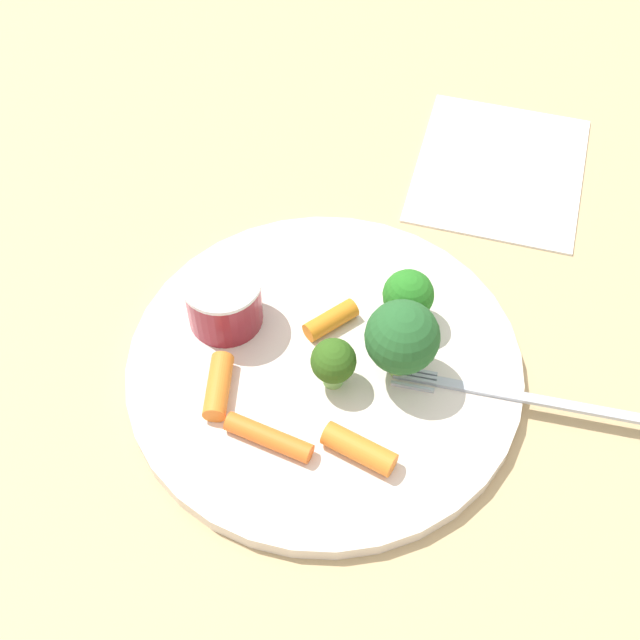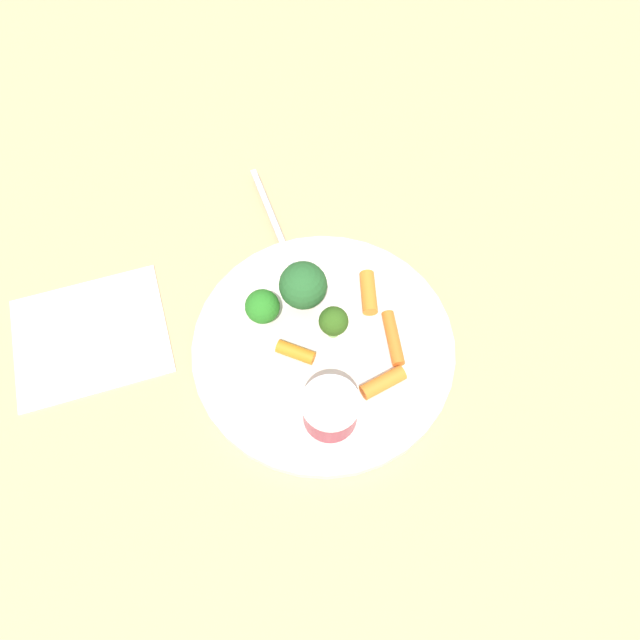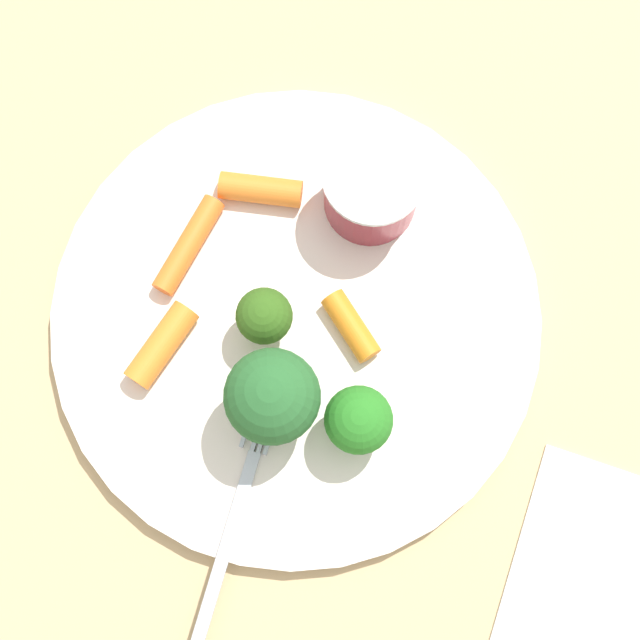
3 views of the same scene
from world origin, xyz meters
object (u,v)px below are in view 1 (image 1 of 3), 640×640
Objects in this scene: carrot_stick_2 at (269,437)px; napkin at (500,168)px; fork at (536,400)px; broccoli_floret_2 at (333,362)px; broccoli_floret_0 at (402,338)px; broccoli_floret_1 at (408,296)px; carrot_stick_1 at (331,320)px; carrot_stick_3 at (359,449)px; sauce_cup at (224,300)px; plate at (325,367)px; carrot_stick_0 at (218,386)px.

carrot_stick_2 is 0.37× the size of napkin.
broccoli_floret_2 is at bearing 13.21° from fork.
broccoli_floret_1 is at bearing -79.90° from broccoli_floret_0.
broccoli_floret_1 reaches higher than carrot_stick_2.
broccoli_floret_2 is at bearing 111.30° from carrot_stick_1.
broccoli_floret_1 is at bearing -19.61° from fork.
carrot_stick_1 is at bearing -60.68° from carrot_stick_3.
fork is (-0.21, -0.01, -0.02)m from sauce_cup.
plate is 0.03m from broccoli_floret_2.
carrot_stick_3 is (-0.12, 0.07, -0.01)m from sauce_cup.
sauce_cup reaches higher than fork.
carrot_stick_0 is at bearing 27.80° from broccoli_floret_0.
carrot_stick_1 is 0.10m from carrot_stick_2.
carrot_stick_1 is at bearing -93.74° from carrot_stick_2.
plate is at bearing -141.09° from carrot_stick_0.
fork is at bearing -162.06° from carrot_stick_0.
napkin is (-0.08, -0.30, -0.02)m from carrot_stick_2.
broccoli_floret_1 is 1.14× the size of broccoli_floret_2.
carrot_stick_1 is (0.01, -0.03, 0.01)m from plate.
carrot_stick_1 is 0.25× the size of napkin.
plate is at bearing 11.25° from broccoli_floret_0.
carrot_stick_2 reaches higher than fork.
fork is (-0.14, 0.01, -0.01)m from carrot_stick_1.
carrot_stick_0 is 0.23× the size of fork.
sauce_cup is 0.35× the size of napkin.
carrot_stick_1 is 0.14m from fork.
carrot_stick_1 reaches higher than napkin.
broccoli_floret_0 is 1.10× the size of carrot_stick_2.
carrot_stick_1 is at bearing -4.69° from fork.
broccoli_floret_0 is 0.41× the size of napkin.
broccoli_floret_0 is at bearing 5.07° from fork.
broccoli_floret_0 is at bearing 100.10° from broccoli_floret_1.
plate is 0.07m from broccoli_floret_1.
carrot_stick_1 is at bearing -78.43° from plate.
broccoli_floret_1 is 0.95× the size of carrot_stick_3.
broccoli_floret_2 is (0.03, 0.06, -0.00)m from broccoli_floret_1.
broccoli_floret_2 is 0.87× the size of carrot_stick_0.
broccoli_floret_2 is at bearing 129.55° from plate.
broccoli_floret_1 reaches higher than broccoli_floret_2.
carrot_stick_0 is 0.20m from fork.
carrot_stick_1 is (-0.07, -0.02, -0.01)m from sauce_cup.
carrot_stick_2 reaches higher than plate.
carrot_stick_3 reaches higher than fork.
broccoli_floret_1 reaches higher than sauce_cup.
carrot_stick_0 reaches higher than fork.
broccoli_floret_1 is (-0.11, -0.04, 0.01)m from sauce_cup.
sauce_cup reaches higher than carrot_stick_3.
plate is 4.62× the size of carrot_stick_2.
napkin is (-0.14, -0.22, -0.03)m from sauce_cup.
broccoli_floret_0 is at bearing 159.80° from carrot_stick_1.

